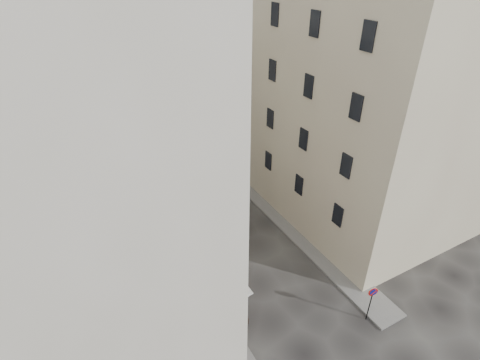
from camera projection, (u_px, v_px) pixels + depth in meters
ground at (270, 282)px, 23.71m from camera, size 90.00×90.00×0.00m
sidewalk_left at (180, 266)px, 24.84m from camera, size 2.00×22.00×0.12m
sidewalk_right at (299, 233)px, 27.76m from camera, size 2.00×18.00×0.12m
building_left at (39, 156)px, 16.28m from camera, size 12.20×16.20×20.60m
building_right at (377, 97)px, 25.74m from camera, size 12.20×14.20×18.60m
building_back at (147, 66)px, 32.64m from camera, size 18.20×10.20×18.60m
cafe_storefront at (199, 274)px, 21.72m from camera, size 1.74×7.30×3.50m
stone_steps at (193, 184)px, 32.91m from camera, size 9.00×3.15×0.80m
bollard_near at (231, 308)px, 21.36m from camera, size 0.12×0.12×0.98m
bollard_mid at (206, 269)px, 23.98m from camera, size 0.12×0.12×0.98m
bollard_far at (186, 237)px, 26.60m from camera, size 0.12×0.12×0.98m
no_parking_sign at (372, 298)px, 20.39m from camera, size 0.55×0.20×2.50m
bistro_table_a at (237, 325)px, 20.43m from camera, size 1.26×0.59×0.88m
bistro_table_b at (234, 305)px, 21.55m from camera, size 1.36×0.64×0.96m
bistro_table_c at (220, 279)px, 23.23m from camera, size 1.39×0.65×0.98m
bistro_table_d at (204, 255)px, 25.10m from camera, size 1.35×0.63×0.95m
bistro_table_e at (201, 254)px, 25.26m from camera, size 1.28×0.60×0.90m
pedestrian at (217, 274)px, 23.02m from camera, size 0.82×0.71×1.91m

